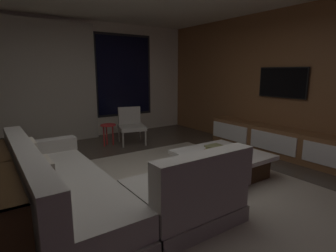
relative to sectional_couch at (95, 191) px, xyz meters
name	(u,v)px	position (x,y,z in m)	size (l,w,h in m)	color
floor	(157,194)	(0.84, 0.08, -0.29)	(9.20, 9.20, 0.00)	#473D33
back_wall_with_window	(69,81)	(0.78, 3.70, 1.05)	(6.60, 0.30, 2.70)	beige
media_wall	(298,83)	(3.90, 0.08, 1.06)	(0.12, 7.80, 2.70)	brown
area_rug	(183,190)	(1.19, -0.02, -0.28)	(3.20, 3.80, 0.01)	#ADA391
sectional_couch	(95,191)	(0.00, 0.00, 0.00)	(1.98, 2.50, 0.82)	gray
coffee_table	(221,164)	(1.99, 0.07, -0.10)	(1.16, 1.16, 0.36)	#3B2713
book_stack_on_coffee_table	(214,149)	(1.91, 0.16, 0.13)	(0.25, 0.21, 0.11)	#B6D880
accent_chair_near_window	(131,123)	(1.75, 2.58, 0.14)	(0.67, 0.68, 0.78)	#B2ADA0
side_stool	(108,128)	(1.24, 2.64, 0.08)	(0.32, 0.32, 0.46)	red
media_console	(281,143)	(3.62, 0.13, -0.04)	(0.46, 3.10, 0.52)	brown
mounted_tv	(282,82)	(3.80, 0.33, 1.06)	(0.05, 0.98, 0.57)	black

